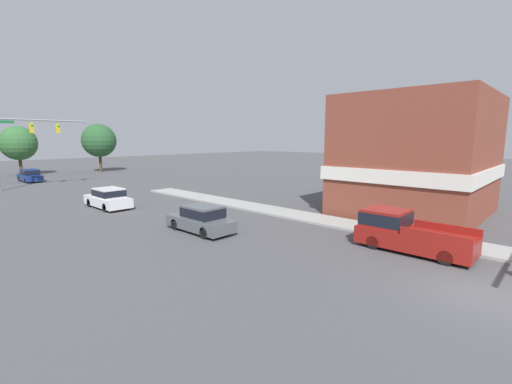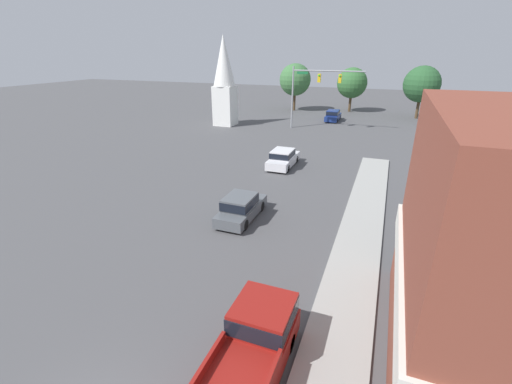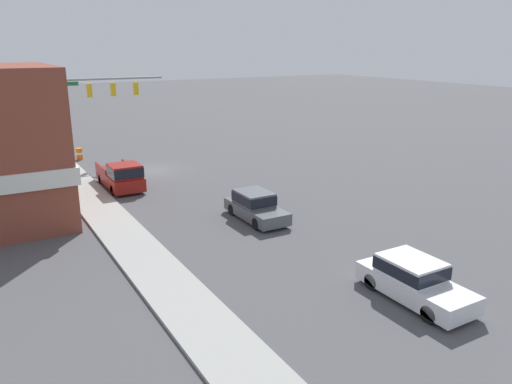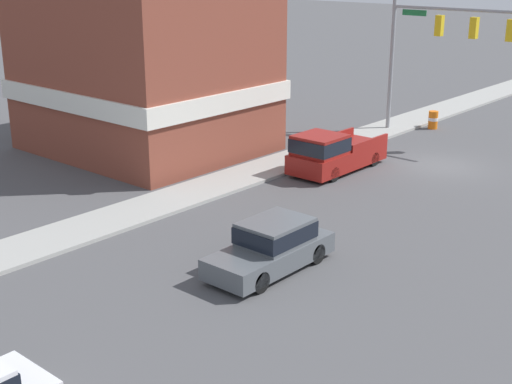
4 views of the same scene
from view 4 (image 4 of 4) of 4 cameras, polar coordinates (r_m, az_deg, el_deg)
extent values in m
plane|color=#4C4C4F|center=(34.39, 14.47, 2.01)|extent=(200.00, 200.00, 0.00)
cube|color=#9E9E99|center=(37.14, 6.65, 3.79)|extent=(2.40, 60.00, 0.14)
cylinder|color=gray|center=(40.38, 10.77, 9.95)|extent=(0.22, 0.22, 7.29)
cylinder|color=gray|center=(38.04, 16.89, 13.77)|extent=(8.76, 0.18, 0.18)
cube|color=gold|center=(38.84, 14.46, 12.77)|extent=(0.36, 0.36, 1.05)
sphere|color=yellow|center=(38.99, 14.63, 13.24)|extent=(0.22, 0.22, 0.22)
cube|color=gold|center=(38.02, 17.04, 12.44)|extent=(0.36, 0.36, 1.05)
sphere|color=yellow|center=(38.18, 17.22, 12.92)|extent=(0.22, 0.22, 0.22)
cube|color=gold|center=(37.29, 19.73, 12.07)|extent=(0.36, 0.36, 1.05)
cube|color=#196B38|center=(39.49, 12.56, 13.83)|extent=(1.40, 0.04, 0.30)
cylinder|color=black|center=(20.89, 0.31, -7.21)|extent=(0.22, 0.66, 0.66)
cylinder|color=black|center=(21.86, -2.84, -6.03)|extent=(0.22, 0.66, 0.66)
cylinder|color=black|center=(22.88, 4.86, -4.93)|extent=(0.22, 0.66, 0.66)
cylinder|color=black|center=(23.76, 1.80, -3.95)|extent=(0.22, 0.66, 0.66)
cube|color=#51565B|center=(22.25, 1.11, -5.06)|extent=(1.80, 4.47, 0.65)
cube|color=#51565B|center=(22.17, 1.57, -3.20)|extent=(1.65, 2.14, 0.74)
cube|color=black|center=(22.17, 1.57, -3.20)|extent=(1.67, 2.23, 0.52)
cylinder|color=black|center=(31.11, 6.20, 1.42)|extent=(0.22, 0.66, 0.66)
cylinder|color=black|center=(32.13, 3.56, 2.04)|extent=(0.22, 0.66, 0.66)
cylinder|color=black|center=(33.72, 9.38, 2.62)|extent=(0.22, 0.66, 0.66)
cylinder|color=black|center=(34.67, 6.84, 3.17)|extent=(0.22, 0.66, 0.66)
cube|color=maroon|center=(32.81, 6.56, 2.81)|extent=(2.03, 5.23, 0.85)
cube|color=maroon|center=(31.46, 5.13, 3.79)|extent=(1.93, 1.99, 0.86)
cube|color=black|center=(31.46, 5.13, 3.79)|extent=(1.95, 2.07, 0.61)
cube|color=maroon|center=(33.08, 9.09, 3.90)|extent=(0.12, 2.94, 0.35)
cube|color=maroon|center=(34.09, 6.37, 4.45)|extent=(0.12, 2.94, 0.35)
cylinder|color=orange|center=(41.76, 13.98, 5.62)|extent=(0.53, 0.53, 1.01)
cylinder|color=white|center=(41.75, 13.99, 5.68)|extent=(0.55, 0.55, 0.18)
cube|color=brown|center=(36.03, -8.91, 9.93)|extent=(10.74, 8.99, 8.37)
cube|color=silver|center=(36.21, -8.83, 8.15)|extent=(11.04, 9.29, 0.90)
camera|label=1|loc=(31.64, 39.25, 7.13)|focal=24.00mm
camera|label=2|loc=(39.28, 9.51, 18.66)|focal=24.00mm
camera|label=3|loc=(27.28, -65.13, 7.92)|focal=35.00mm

